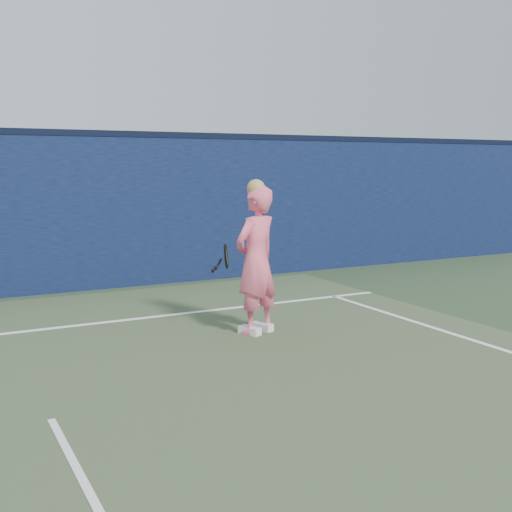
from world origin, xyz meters
TOP-DOWN VIEW (x-y plane):
  - ground at (0.00, 0.00)m, footprint 80.00×80.00m
  - player at (2.73, 2.66)m, footprint 0.77×0.66m
  - racket at (2.53, 3.12)m, footprint 0.44×0.48m
  - court_lines at (0.00, -0.33)m, footprint 11.00×12.04m

SIDE VIEW (x-z plane):
  - ground at x=0.00m, z-range 0.00..0.00m
  - court_lines at x=0.00m, z-range 0.01..0.01m
  - racket at x=2.53m, z-range 0.73..1.06m
  - player at x=2.73m, z-range -0.03..1.84m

